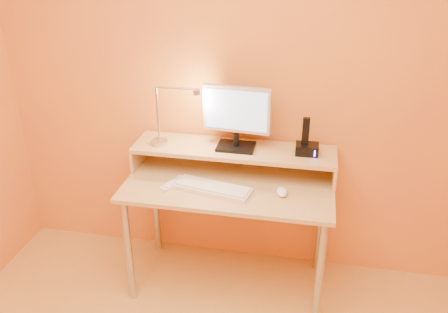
% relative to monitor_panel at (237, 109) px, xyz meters
% --- Properties ---
extents(wall_back, '(3.00, 0.04, 2.50)m').
position_rel_monitor_panel_xyz_m(wall_back, '(-0.01, 0.16, 0.13)').
color(wall_back, orange).
rests_on(wall_back, floor).
extents(desk_leg_fl, '(0.04, 0.04, 0.69)m').
position_rel_monitor_panel_xyz_m(desk_leg_fl, '(-0.56, -0.41, -0.77)').
color(desk_leg_fl, '#AEAEB2').
rests_on(desk_leg_fl, floor).
extents(desk_leg_fr, '(0.04, 0.04, 0.69)m').
position_rel_monitor_panel_xyz_m(desk_leg_fr, '(0.54, -0.41, -0.77)').
color(desk_leg_fr, '#AEAEB2').
rests_on(desk_leg_fr, floor).
extents(desk_leg_bl, '(0.04, 0.04, 0.69)m').
position_rel_monitor_panel_xyz_m(desk_leg_bl, '(-0.56, 0.09, -0.77)').
color(desk_leg_bl, '#AEAEB2').
rests_on(desk_leg_bl, floor).
extents(desk_leg_br, '(0.04, 0.04, 0.69)m').
position_rel_monitor_panel_xyz_m(desk_leg_br, '(0.54, 0.09, -0.77)').
color(desk_leg_br, '#AEAEB2').
rests_on(desk_leg_br, floor).
extents(desk_lower, '(1.20, 0.60, 0.02)m').
position_rel_monitor_panel_xyz_m(desk_lower, '(-0.01, -0.16, -0.41)').
color(desk_lower, tan).
rests_on(desk_lower, floor).
extents(shelf_riser_left, '(0.02, 0.30, 0.14)m').
position_rel_monitor_panel_xyz_m(shelf_riser_left, '(-0.60, -0.01, -0.33)').
color(shelf_riser_left, tan).
rests_on(shelf_riser_left, desk_lower).
extents(shelf_riser_right, '(0.02, 0.30, 0.14)m').
position_rel_monitor_panel_xyz_m(shelf_riser_right, '(0.58, -0.01, -0.33)').
color(shelf_riser_right, tan).
rests_on(shelf_riser_right, desk_lower).
extents(desk_shelf, '(1.20, 0.30, 0.02)m').
position_rel_monitor_panel_xyz_m(desk_shelf, '(-0.01, -0.01, -0.25)').
color(desk_shelf, tan).
rests_on(desk_shelf, desk_lower).
extents(monitor_foot, '(0.22, 0.16, 0.02)m').
position_rel_monitor_panel_xyz_m(monitor_foot, '(0.00, -0.01, -0.23)').
color(monitor_foot, black).
rests_on(monitor_foot, desk_shelf).
extents(monitor_neck, '(0.04, 0.04, 0.07)m').
position_rel_monitor_panel_xyz_m(monitor_neck, '(0.00, -0.01, -0.19)').
color(monitor_neck, black).
rests_on(monitor_neck, monitor_foot).
extents(monitor_panel, '(0.40, 0.07, 0.27)m').
position_rel_monitor_panel_xyz_m(monitor_panel, '(0.00, 0.00, 0.00)').
color(monitor_panel, silver).
rests_on(monitor_panel, monitor_neck).
extents(monitor_back, '(0.35, 0.04, 0.23)m').
position_rel_monitor_panel_xyz_m(monitor_back, '(0.00, 0.02, 0.00)').
color(monitor_back, black).
rests_on(monitor_back, monitor_panel).
extents(monitor_screen, '(0.36, 0.04, 0.23)m').
position_rel_monitor_panel_xyz_m(monitor_screen, '(0.00, -0.02, 0.00)').
color(monitor_screen, '#9DB5EB').
rests_on(monitor_screen, monitor_panel).
extents(lamp_base, '(0.10, 0.10, 0.02)m').
position_rel_monitor_panel_xyz_m(lamp_base, '(-0.46, -0.04, -0.23)').
color(lamp_base, '#AEAEB2').
rests_on(lamp_base, desk_shelf).
extents(lamp_post, '(0.01, 0.01, 0.33)m').
position_rel_monitor_panel_xyz_m(lamp_post, '(-0.46, -0.04, -0.05)').
color(lamp_post, '#AEAEB2').
rests_on(lamp_post, lamp_base).
extents(lamp_arm, '(0.24, 0.01, 0.01)m').
position_rel_monitor_panel_xyz_m(lamp_arm, '(-0.34, -0.04, 0.12)').
color(lamp_arm, '#AEAEB2').
rests_on(lamp_arm, lamp_post).
extents(lamp_head, '(0.04, 0.04, 0.03)m').
position_rel_monitor_panel_xyz_m(lamp_head, '(-0.22, -0.04, 0.10)').
color(lamp_head, '#AEAEB2').
rests_on(lamp_head, lamp_arm).
extents(lamp_bulb, '(0.03, 0.03, 0.00)m').
position_rel_monitor_panel_xyz_m(lamp_bulb, '(-0.22, -0.04, 0.09)').
color(lamp_bulb, '#FFEAC6').
rests_on(lamp_bulb, lamp_head).
extents(phone_dock, '(0.13, 0.10, 0.06)m').
position_rel_monitor_panel_xyz_m(phone_dock, '(0.41, -0.01, -0.21)').
color(phone_dock, black).
rests_on(phone_dock, desk_shelf).
extents(phone_handset, '(0.04, 0.03, 0.16)m').
position_rel_monitor_panel_xyz_m(phone_handset, '(0.40, -0.01, -0.10)').
color(phone_handset, black).
rests_on(phone_handset, phone_dock).
extents(phone_led, '(0.01, 0.00, 0.04)m').
position_rel_monitor_panel_xyz_m(phone_led, '(0.46, -0.06, -0.21)').
color(phone_led, '#2068FF').
rests_on(phone_led, phone_dock).
extents(keyboard, '(0.45, 0.22, 0.02)m').
position_rel_monitor_panel_xyz_m(keyboard, '(-0.09, -0.25, -0.39)').
color(keyboard, silver).
rests_on(keyboard, desk_lower).
extents(mouse, '(0.08, 0.11, 0.04)m').
position_rel_monitor_panel_xyz_m(mouse, '(0.30, -0.22, -0.38)').
color(mouse, white).
rests_on(mouse, desk_lower).
extents(remote_control, '(0.12, 0.19, 0.02)m').
position_rel_monitor_panel_xyz_m(remote_control, '(-0.32, -0.24, -0.39)').
color(remote_control, silver).
rests_on(remote_control, desk_lower).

